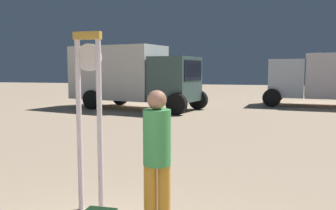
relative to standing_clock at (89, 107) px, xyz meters
name	(u,v)px	position (x,y,z in m)	size (l,w,h in m)	color
standing_clock	(89,107)	(0.00, 0.00, 0.00)	(0.39, 0.11, 2.39)	silver
person_near_clock	(157,154)	(1.03, -0.40, -0.48)	(0.32, 0.32, 1.68)	orange
box_truck_near	(131,75)	(-3.55, 11.77, 0.20)	(6.79, 3.93, 2.98)	silver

